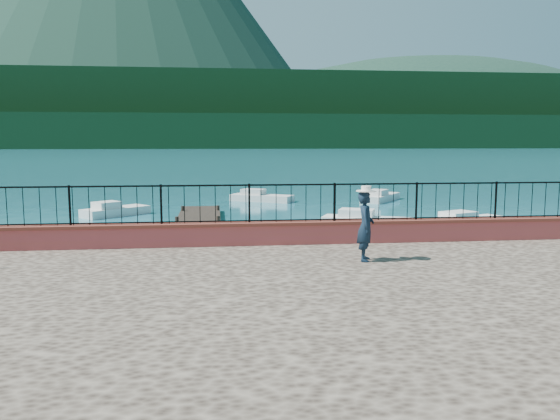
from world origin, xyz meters
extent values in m
plane|color=#19596B|center=(0.00, 0.00, 0.00)|extent=(2000.00, 2000.00, 0.00)
cube|color=#A83C45|center=(0.00, 3.70, 1.49)|extent=(28.00, 0.46, 0.58)
cube|color=black|center=(0.00, 3.70, 2.25)|extent=(27.00, 0.05, 0.95)
cube|color=#2D231C|center=(-2.00, 12.00, 0.15)|extent=(2.00, 16.00, 0.30)
cube|color=black|center=(0.00, 300.00, 9.00)|extent=(900.00, 60.00, 18.00)
cube|color=black|center=(0.00, 360.00, 22.00)|extent=(900.00, 120.00, 44.00)
ellipsoid|color=#142D23|center=(220.00, 560.00, 0.00)|extent=(448.00, 384.00, 180.00)
imported|color=black|center=(2.14, 1.53, 1.97)|extent=(0.51, 0.64, 1.54)
cylinder|color=white|center=(2.14, 1.53, 2.80)|extent=(0.44, 0.44, 0.12)
cube|color=silver|center=(-2.65, 6.74, 0.40)|extent=(3.73, 1.40, 0.80)
cube|color=silver|center=(5.75, 13.64, 0.40)|extent=(4.48, 2.98, 0.80)
cube|color=silver|center=(9.94, 12.82, 0.40)|extent=(4.32, 2.87, 0.80)
cube|color=silver|center=(-6.37, 18.77, 0.40)|extent=(3.40, 3.28, 0.80)
cube|color=silver|center=(1.71, 24.68, 0.40)|extent=(4.14, 3.08, 0.80)
cube|color=silver|center=(9.38, 24.08, 0.40)|extent=(3.45, 4.02, 0.80)
camera|label=1|loc=(-1.09, -10.05, 3.83)|focal=35.00mm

